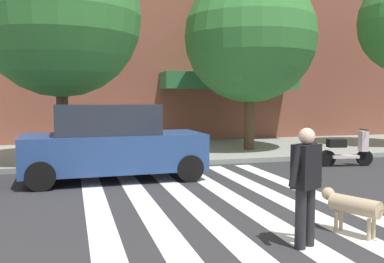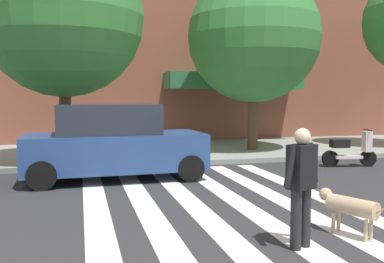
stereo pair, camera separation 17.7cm
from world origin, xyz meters
name	(u,v)px [view 2 (the right image)]	position (x,y,z in m)	size (l,w,h in m)	color
ground_plane	(269,215)	(0.00, 5.50, 0.00)	(160.00, 160.00, 0.00)	#2B2B2D
sidewalk_far	(169,151)	(0.00, 14.01, 0.07)	(80.00, 6.00, 0.15)	gray
crosswalk_stripes	(235,218)	(-0.64, 5.50, 0.00)	(4.95, 10.41, 0.01)	silver
parked_car_behind_first	(113,143)	(-2.36, 9.51, 0.91)	(4.42, 1.99, 1.88)	navy
parked_scooter	(350,151)	(4.53, 9.69, 0.48)	(1.62, 0.61, 1.11)	black
street_tree_nearest	(63,17)	(-3.56, 11.87, 4.37)	(4.67, 4.67, 6.56)	#4C3823
street_tree_middle	(254,37)	(2.91, 13.15, 4.19)	(4.71, 4.71, 6.41)	#4C3823
pedestrian_dog_walker	(301,181)	(-0.28, 3.94, 0.93)	(0.68, 0.37, 1.64)	black
dog_on_leash	(349,206)	(0.67, 4.23, 0.44)	(0.59, 1.09, 0.65)	tan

